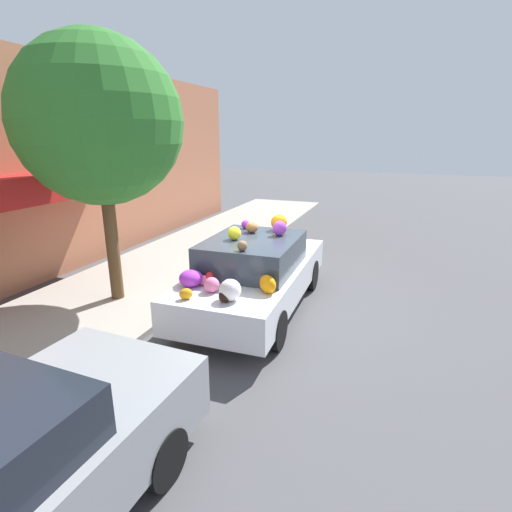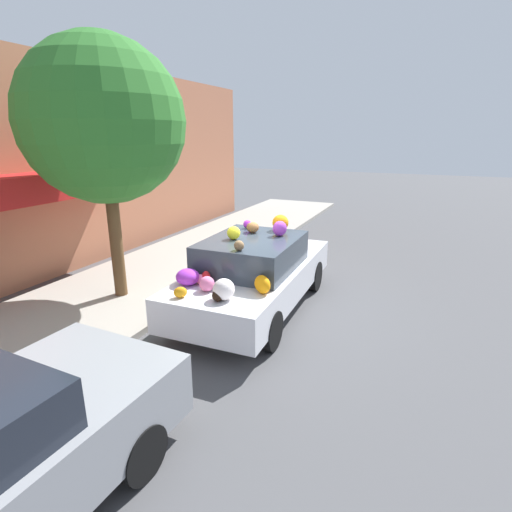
% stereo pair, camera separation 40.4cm
% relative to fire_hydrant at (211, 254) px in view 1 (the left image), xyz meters
% --- Properties ---
extents(ground_plane, '(60.00, 60.00, 0.00)m').
position_rel_fire_hydrant_xyz_m(ground_plane, '(-1.60, -1.57, -0.46)').
color(ground_plane, '#4C4C4F').
extents(sidewalk_curb, '(24.00, 3.20, 0.12)m').
position_rel_fire_hydrant_xyz_m(sidewalk_curb, '(-1.60, 1.13, -0.40)').
color(sidewalk_curb, '#9E998E').
rests_on(sidewalk_curb, ground).
extents(building_facade, '(18.00, 1.20, 4.92)m').
position_rel_fire_hydrant_xyz_m(building_facade, '(-1.65, 3.34, 1.98)').
color(building_facade, '#B26B4C').
rests_on(building_facade, ground).
extents(street_tree, '(2.92, 2.92, 4.77)m').
position_rel_fire_hydrant_xyz_m(street_tree, '(-2.32, 0.91, 2.96)').
color(street_tree, brown).
rests_on(street_tree, sidewalk_curb).
extents(fire_hydrant, '(0.20, 0.20, 0.70)m').
position_rel_fire_hydrant_xyz_m(fire_hydrant, '(0.00, 0.00, 0.00)').
color(fire_hydrant, gold).
rests_on(fire_hydrant, sidewalk_curb).
extents(art_car, '(4.35, 1.86, 1.73)m').
position_rel_fire_hydrant_xyz_m(art_car, '(-1.67, -1.75, 0.29)').
color(art_car, silver).
rests_on(art_car, ground).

